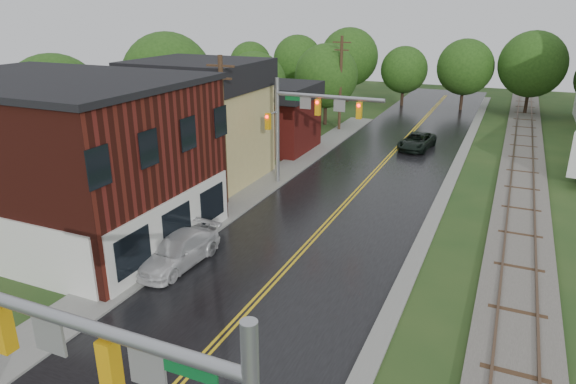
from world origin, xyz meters
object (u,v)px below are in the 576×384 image
Objects in this scene: tree_left_a at (57,107)px; tree_left_b at (169,81)px; pickup_white at (178,251)px; utility_pole_c at (341,82)px; traffic_signal_far at (307,114)px; tree_left_e at (327,78)px; tree_left_c at (256,86)px; utility_pole_b at (223,129)px; suv_dark at (417,141)px; brick_building at (60,158)px.

tree_left_b reaches higher than tree_left_a.
pickup_white is (15.05, -7.76, -4.40)m from tree_left_a.
tree_left_b reaches higher than pickup_white.
tree_left_a is at bearing -120.55° from utility_pole_c.
utility_pole_c is at bearing 96.97° from pickup_white.
tree_left_e is at bearing 105.89° from traffic_signal_far.
tree_left_a is 18.98m from tree_left_c.
utility_pole_b reaches higher than tree_left_e.
tree_left_b is at bearing -151.18° from suv_dark.
tree_left_a is at bearing -101.31° from tree_left_b.
brick_building is at bearing 176.77° from pickup_white.
pickup_white is at bearing -27.27° from tree_left_a.
brick_building is 1.59× the size of utility_pole_b.
utility_pole_c is at bearing 47.61° from tree_left_b.
brick_building is 1.48× the size of tree_left_b.
utility_pole_b is 19.24m from tree_left_c.
tree_left_a is 1.13× the size of tree_left_c.
utility_pole_b is at bearing 50.93° from brick_building.
utility_pole_b is at bearing -123.68° from traffic_signal_far.
tree_left_b is at bearing 138.14° from utility_pole_b.
utility_pole_b is at bearing -85.10° from tree_left_e.
utility_pole_c reaches higher than traffic_signal_far.
tree_left_a reaches higher than tree_left_c.
tree_left_b reaches higher than utility_pole_c.
tree_left_a reaches higher than pickup_white.
tree_left_a is at bearing -108.43° from tree_left_c.
utility_pole_b reaches higher than suv_dark.
brick_building is 28.76m from suv_dark.
traffic_signal_far reaches higher than pickup_white.
tree_left_a is 1.06× the size of tree_left_e.
tree_left_a is 10.22m from tree_left_b.
utility_pole_b reaches higher than brick_building.
brick_building is 10.14m from tree_left_a.
tree_left_a is 28.30m from suv_dark.
tree_left_a reaches higher than suv_dark.
traffic_signal_far is 0.90× the size of tree_left_e.
suv_dark is at bearing -26.35° from utility_pole_c.
brick_building is 1.59× the size of utility_pole_c.
utility_pole_c is 25.67m from tree_left_a.
tree_left_c is at bearing 111.49° from utility_pole_b.
utility_pole_c is at bearing 90.00° from utility_pole_b.
tree_left_e is at bearing 50.19° from tree_left_c.
traffic_signal_far is (9.01, 12.00, 0.82)m from brick_building.
tree_left_b is (-11.05, -12.10, 1.00)m from utility_pole_c.
tree_left_e is (11.00, 24.00, -0.30)m from tree_left_a.
utility_pole_b is 13.05m from tree_left_a.
tree_left_c is (4.00, 8.00, -1.21)m from tree_left_b.
tree_left_a is 0.89× the size of tree_left_b.
suv_dark is at bearing 64.86° from utility_pole_b.
traffic_signal_far is 16.56m from tree_left_c.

